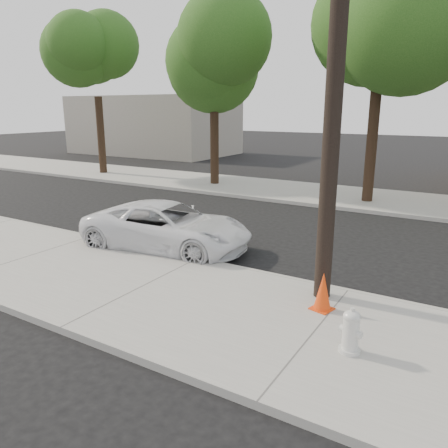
{
  "coord_description": "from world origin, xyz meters",
  "views": [
    {
      "loc": [
        6.26,
        -11.09,
        4.0
      ],
      "look_at": [
        0.43,
        -1.46,
        1.0
      ],
      "focal_mm": 35.0,
      "sensor_mm": 36.0,
      "label": 1
    }
  ],
  "objects_px": {
    "utility_pole": "(336,69)",
    "traffic_cone": "(323,292)",
    "fire_hydrant": "(351,332)",
    "police_cruiser": "(167,227)"
  },
  "relations": [
    {
      "from": "police_cruiser",
      "to": "fire_hydrant",
      "type": "relative_size",
      "value": 6.77
    },
    {
      "from": "utility_pole",
      "to": "fire_hydrant",
      "type": "height_order",
      "value": "utility_pole"
    },
    {
      "from": "utility_pole",
      "to": "traffic_cone",
      "type": "distance_m",
      "value": 4.23
    },
    {
      "from": "fire_hydrant",
      "to": "utility_pole",
      "type": "bearing_deg",
      "value": 135.71
    },
    {
      "from": "fire_hydrant",
      "to": "traffic_cone",
      "type": "xyz_separation_m",
      "value": [
        -0.9,
        1.27,
        0.02
      ]
    },
    {
      "from": "fire_hydrant",
      "to": "police_cruiser",
      "type": "bearing_deg",
      "value": 168.85
    },
    {
      "from": "utility_pole",
      "to": "police_cruiser",
      "type": "distance_m",
      "value": 6.54
    },
    {
      "from": "police_cruiser",
      "to": "traffic_cone",
      "type": "distance_m",
      "value": 5.56
    },
    {
      "from": "fire_hydrant",
      "to": "traffic_cone",
      "type": "height_order",
      "value": "traffic_cone"
    },
    {
      "from": "traffic_cone",
      "to": "utility_pole",
      "type": "bearing_deg",
      "value": 109.43
    }
  ]
}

